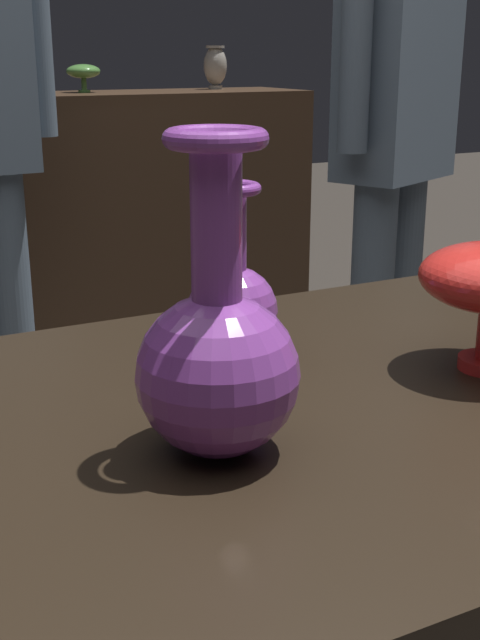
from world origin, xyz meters
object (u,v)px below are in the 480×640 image
object	(u,v)px
shelf_vase_far_right	(215,66)
visitor_near_right	(396,113)
vase_centerpiece	(218,356)
shelf_vase_right	(83,72)
vase_left_accent	(232,300)

from	to	relation	value
shelf_vase_far_right	visitor_near_right	xyz separation A→B (m)	(-0.08, -1.21, -0.10)
vase_centerpiece	visitor_near_right	size ratio (longest dim) A/B	0.16
shelf_vase_far_right	vase_centerpiece	bearing A→B (deg)	-115.45
shelf_vase_right	visitor_near_right	size ratio (longest dim) A/B	0.07
shelf_vase_far_right	shelf_vase_right	xyz separation A→B (m)	(-0.52, -0.05, -0.02)
shelf_vase_far_right	visitor_near_right	world-z (taller)	visitor_near_right
vase_centerpiece	vase_left_accent	world-z (taller)	vase_centerpiece
visitor_near_right	vase_centerpiece	bearing A→B (deg)	23.72
shelf_vase_right	visitor_near_right	bearing A→B (deg)	-69.35
vase_left_accent	visitor_near_right	distance (m)	1.30
vase_centerpiece	shelf_vase_right	distance (m)	2.37
visitor_near_right	shelf_vase_far_right	bearing A→B (deg)	-117.90
shelf_vase_far_right	shelf_vase_right	size ratio (longest dim) A/B	1.34
shelf_vase_far_right	visitor_near_right	size ratio (longest dim) A/B	0.09
vase_left_accent	visitor_near_right	world-z (taller)	visitor_near_right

